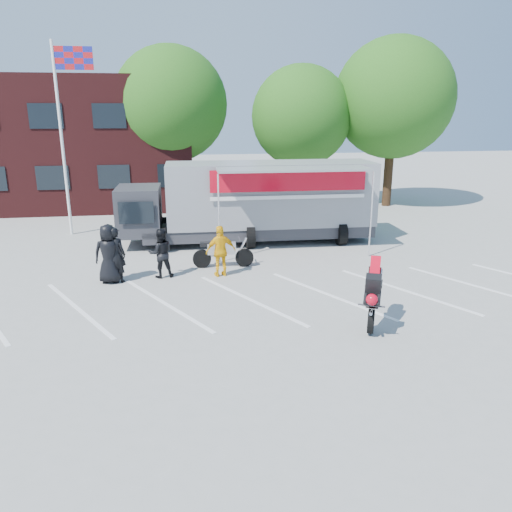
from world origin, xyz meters
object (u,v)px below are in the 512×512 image
object	(u,v)px
parked_motorcycle	(223,267)
spectator_leather_c	(161,253)
tree_right	(394,99)
spectator_leather_b	(115,255)
spectator_leather_a	(109,254)
spectator_hivis	(221,251)
stunt_bike_rider	(372,323)
flagpole	(66,116)
tree_left	(171,104)
transporter_truck	(258,241)
tree_mid	(301,116)

from	to	relation	value
parked_motorcycle	spectator_leather_c	xyz separation A→B (m)	(-2.10, -0.78, 0.81)
tree_right	spectator_leather_c	distance (m)	17.35
tree_right	spectator_leather_b	world-z (taller)	tree_right
spectator_leather_a	spectator_hivis	xyz separation A→B (m)	(3.53, 0.12, -0.10)
stunt_bike_rider	spectator_leather_a	bearing A→B (deg)	172.90
flagpole	spectator_leather_c	bearing A→B (deg)	-59.46
flagpole	tree_left	distance (m)	7.37
spectator_leather_c	spectator_hivis	world-z (taller)	spectator_hivis
stunt_bike_rider	tree_left	bearing A→B (deg)	130.77
parked_motorcycle	spectator_leather_c	distance (m)	2.38
tree_left	spectator_leather_c	xyz separation A→B (m)	(-0.37, -12.57, -4.75)
stunt_bike_rider	spectator_hivis	distance (m)	5.71
spectator_leather_a	spectator_leather_b	bearing A→B (deg)	-168.61
tree_right	spectator_leather_b	xyz separation A→B (m)	(-13.77, -11.35, -4.98)
stunt_bike_rider	spectator_hivis	bearing A→B (deg)	152.80
flagpole	tree_right	distance (m)	16.88
parked_motorcycle	spectator_leather_a	distance (m)	3.96
stunt_bike_rider	spectator_leather_b	distance (m)	8.15
flagpole	tree_left	bearing A→B (deg)	54.72
tree_right	spectator_leather_a	xyz separation A→B (m)	(-13.96, -11.37, -4.93)
flagpole	spectator_hivis	bearing A→B (deg)	-49.22
stunt_bike_rider	spectator_leather_c	size ratio (longest dim) A/B	1.23
spectator_leather_a	flagpole	bearing A→B (deg)	-66.03
tree_right	spectator_hivis	size ratio (longest dim) A/B	5.37
parked_motorcycle	spectator_hivis	bearing A→B (deg)	173.79
stunt_bike_rider	spectator_leather_a	xyz separation A→B (m)	(-7.05, 4.30, 0.95)
tree_left	spectator_leather_a	bearing A→B (deg)	-98.66
stunt_bike_rider	spectator_hivis	size ratio (longest dim) A/B	1.17
stunt_bike_rider	spectator_leather_a	distance (m)	8.31
parked_motorcycle	flagpole	bearing A→B (deg)	48.93
spectator_leather_b	spectator_hivis	xyz separation A→B (m)	(3.34, 0.10, -0.05)
stunt_bike_rider	spectator_leather_b	xyz separation A→B (m)	(-6.86, 4.32, 0.90)
parked_motorcycle	stunt_bike_rider	size ratio (longest dim) A/B	1.08
spectator_leather_c	spectator_hivis	distance (m)	1.95
transporter_truck	parked_motorcycle	bearing A→B (deg)	-116.98
tree_left	spectator_leather_b	xyz separation A→B (m)	(-1.77, -12.85, -4.67)
spectator_hivis	tree_right	bearing A→B (deg)	-143.82
stunt_bike_rider	spectator_hivis	xyz separation A→B (m)	(-3.52, 4.42, 0.85)
spectator_leather_b	transporter_truck	bearing A→B (deg)	-126.19
flagpole	tree_right	world-z (taller)	tree_right
spectator_leather_a	spectator_leather_c	world-z (taller)	spectator_leather_a
tree_left	tree_right	distance (m)	12.10
flagpole	parked_motorcycle	world-z (taller)	flagpole
flagpole	tree_mid	size ratio (longest dim) A/B	1.04
flagpole	transporter_truck	distance (m)	9.56
transporter_truck	spectator_leather_b	world-z (taller)	spectator_leather_b
tree_mid	stunt_bike_rider	xyz separation A→B (m)	(-1.91, -16.16, -4.94)
flagpole	tree_right	xyz separation A→B (m)	(16.24, 4.50, 0.82)
stunt_bike_rider	spectator_leather_a	world-z (taller)	spectator_leather_a
flagpole	spectator_leather_b	bearing A→B (deg)	-70.10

